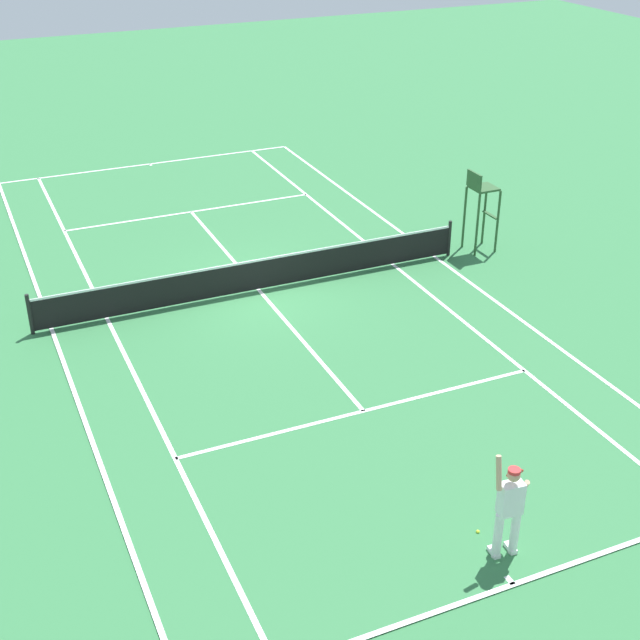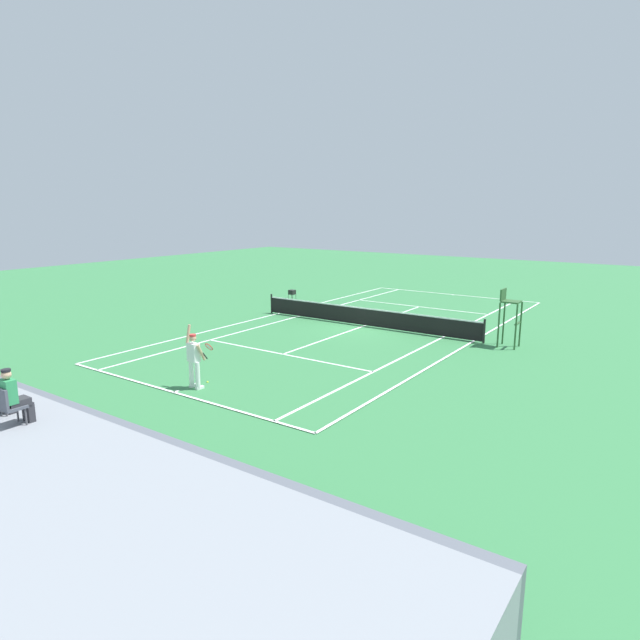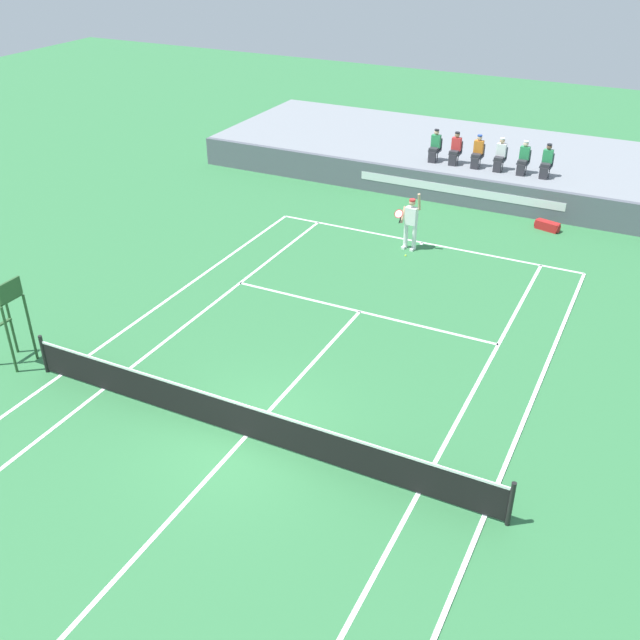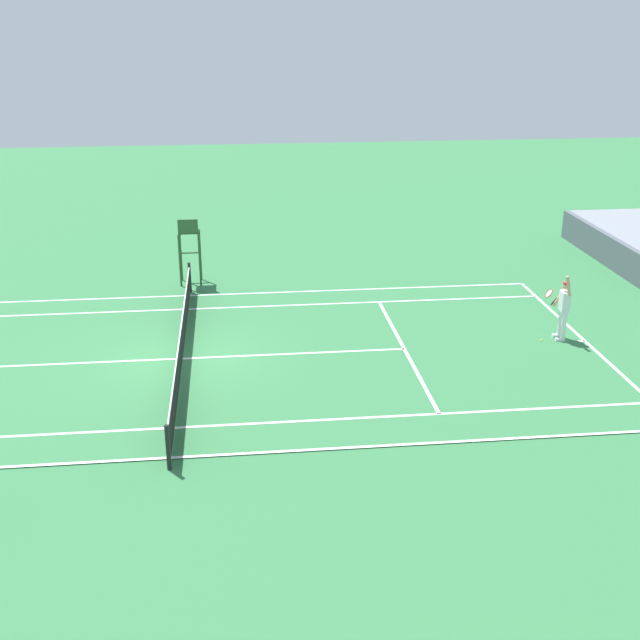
{
  "view_description": "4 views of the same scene",
  "coord_description": "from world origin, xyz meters",
  "px_view_note": "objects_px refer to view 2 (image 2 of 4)",
  "views": [
    {
      "loc": [
        7.18,
        20.39,
        10.57
      ],
      "look_at": [
        -0.08,
        3.93,
        1.0
      ],
      "focal_mm": 49.77,
      "sensor_mm": 36.0,
      "label": 1
    },
    {
      "loc": [
        -13.01,
        22.45,
        5.72
      ],
      "look_at": [
        -0.08,
        3.93,
        1.0
      ],
      "focal_mm": 30.14,
      "sensor_mm": 36.0,
      "label": 2
    },
    {
      "loc": [
        7.27,
        -10.88,
        10.61
      ],
      "look_at": [
        -0.08,
        3.93,
        1.0
      ],
      "focal_mm": 41.21,
      "sensor_mm": 36.0,
      "label": 3
    },
    {
      "loc": [
        21.35,
        1.55,
        9.21
      ],
      "look_at": [
        -0.08,
        3.93,
        1.0
      ],
      "focal_mm": 45.47,
      "sensor_mm": 36.0,
      "label": 4
    }
  ],
  "objects_px": {
    "spectator_seated_0": "(13,398)",
    "equipment_bag": "(13,393)",
    "tennis_ball": "(208,382)",
    "umpire_chair": "(509,310)",
    "tennis_player": "(194,359)",
    "ball_hopper": "(292,292)"
  },
  "relations": [
    {
      "from": "spectator_seated_0",
      "to": "equipment_bag",
      "type": "height_order",
      "value": "spectator_seated_0"
    },
    {
      "from": "spectator_seated_0",
      "to": "tennis_ball",
      "type": "xyz_separation_m",
      "value": [
        1.38,
        -6.75,
        -1.76
      ]
    },
    {
      "from": "tennis_ball",
      "to": "umpire_chair",
      "type": "relative_size",
      "value": 0.03
    },
    {
      "from": "tennis_player",
      "to": "equipment_bag",
      "type": "height_order",
      "value": "tennis_player"
    },
    {
      "from": "tennis_ball",
      "to": "ball_hopper",
      "type": "height_order",
      "value": "ball_hopper"
    },
    {
      "from": "spectator_seated_0",
      "to": "umpire_chair",
      "type": "distance_m",
      "value": 18.16
    },
    {
      "from": "ball_hopper",
      "to": "equipment_bag",
      "type": "bearing_deg",
      "value": 101.36
    },
    {
      "from": "ball_hopper",
      "to": "umpire_chair",
      "type": "bearing_deg",
      "value": 165.25
    },
    {
      "from": "spectator_seated_0",
      "to": "equipment_bag",
      "type": "relative_size",
      "value": 1.33
    },
    {
      "from": "spectator_seated_0",
      "to": "tennis_player",
      "type": "relative_size",
      "value": 0.61
    },
    {
      "from": "equipment_bag",
      "to": "ball_hopper",
      "type": "relative_size",
      "value": 1.36
    },
    {
      "from": "tennis_player",
      "to": "umpire_chair",
      "type": "relative_size",
      "value": 0.85
    },
    {
      "from": "umpire_chair",
      "to": "equipment_bag",
      "type": "xyz_separation_m",
      "value": [
        10.58,
        15.03,
        -1.4
      ]
    },
    {
      "from": "tennis_ball",
      "to": "umpire_chair",
      "type": "xyz_separation_m",
      "value": [
        -6.76,
        -10.6,
        1.52
      ]
    },
    {
      "from": "equipment_bag",
      "to": "ball_hopper",
      "type": "distance_m",
      "value": 19.19
    },
    {
      "from": "tennis_player",
      "to": "ball_hopper",
      "type": "relative_size",
      "value": 2.98
    },
    {
      "from": "ball_hopper",
      "to": "tennis_ball",
      "type": "bearing_deg",
      "value": 117.85
    },
    {
      "from": "umpire_chair",
      "to": "equipment_bag",
      "type": "distance_m",
      "value": 18.43
    },
    {
      "from": "tennis_player",
      "to": "ball_hopper",
      "type": "height_order",
      "value": "tennis_player"
    },
    {
      "from": "tennis_ball",
      "to": "equipment_bag",
      "type": "xyz_separation_m",
      "value": [
        3.82,
        4.44,
        0.13
      ]
    },
    {
      "from": "umpire_chair",
      "to": "equipment_bag",
      "type": "height_order",
      "value": "umpire_chair"
    },
    {
      "from": "ball_hopper",
      "to": "spectator_seated_0",
      "type": "bearing_deg",
      "value": 113.03
    }
  ]
}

